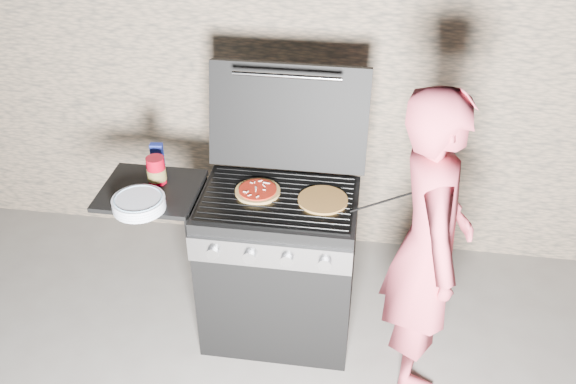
# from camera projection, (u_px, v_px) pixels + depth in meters

# --- Properties ---
(ground) EXTENTS (50.00, 50.00, 0.00)m
(ground) POSITION_uv_depth(u_px,v_px,m) (280.00, 326.00, 3.73)
(ground) COLOR #665F59
(stone_wall) EXTENTS (8.00, 0.35, 1.80)m
(stone_wall) POSITION_uv_depth(u_px,v_px,m) (304.00, 107.00, 4.09)
(stone_wall) COLOR tan
(stone_wall) RESTS_ON ground
(gas_grill) EXTENTS (1.34, 0.79, 0.91)m
(gas_grill) POSITION_uv_depth(u_px,v_px,m) (234.00, 262.00, 3.51)
(gas_grill) COLOR black
(gas_grill) RESTS_ON ground
(pizza_topped) EXTENTS (0.25, 0.25, 0.03)m
(pizza_topped) POSITION_uv_depth(u_px,v_px,m) (258.00, 191.00, 3.25)
(pizza_topped) COLOR tan
(pizza_topped) RESTS_ON gas_grill
(pizza_plain) EXTENTS (0.28, 0.28, 0.01)m
(pizza_plain) POSITION_uv_depth(u_px,v_px,m) (323.00, 200.00, 3.19)
(pizza_plain) COLOR tan
(pizza_plain) RESTS_ON gas_grill
(sauce_jar) EXTENTS (0.12, 0.12, 0.15)m
(sauce_jar) POSITION_uv_depth(u_px,v_px,m) (156.00, 170.00, 3.31)
(sauce_jar) COLOR #A00416
(sauce_jar) RESTS_ON gas_grill
(blue_carton) EXTENTS (0.07, 0.04, 0.14)m
(blue_carton) POSITION_uv_depth(u_px,v_px,m) (157.00, 156.00, 3.44)
(blue_carton) COLOR navy
(blue_carton) RESTS_ON gas_grill
(plate_stack) EXTENTS (0.30, 0.30, 0.06)m
(plate_stack) POSITION_uv_depth(u_px,v_px,m) (139.00, 203.00, 3.14)
(plate_stack) COLOR white
(plate_stack) RESTS_ON gas_grill
(person) EXTENTS (0.46, 0.64, 1.65)m
(person) POSITION_uv_depth(u_px,v_px,m) (428.00, 246.00, 3.04)
(person) COLOR #CC4759
(person) RESTS_ON ground
(tongs) EXTENTS (0.39, 0.17, 0.08)m
(tongs) POSITION_uv_depth(u_px,v_px,m) (390.00, 200.00, 3.13)
(tongs) COLOR black
(tongs) RESTS_ON gas_grill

